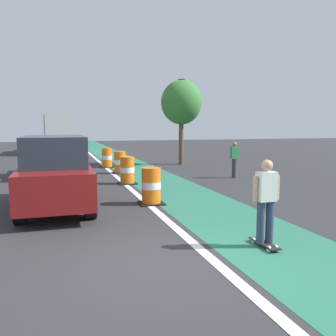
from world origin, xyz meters
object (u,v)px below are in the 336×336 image
traffic_barrel_back (120,163)px  pedestrian_crossing (234,159)px  parked_sedan_second (51,158)px  delivery_truck_down_block (58,131)px  parked_suv_nearest (55,172)px  traffic_barrel_front (151,186)px  traffic_light_corner (181,106)px  traffic_barrel_mid (127,171)px  traffic_barrel_far (107,158)px  skateboarder_on_lane (266,200)px  street_tree_sidewalk (181,103)px

traffic_barrel_back → pedestrian_crossing: size_ratio=0.68×
parked_sedan_second → delivery_truck_down_block: (0.39, 14.71, 1.01)m
parked_sedan_second → parked_suv_nearest: bearing=-88.0°
traffic_barrel_front → traffic_light_corner: size_ratio=0.21×
traffic_barrel_mid → traffic_barrel_far: 5.89m
traffic_barrel_back → pedestrian_crossing: 5.54m
skateboarder_on_lane → parked_suv_nearest: bearing=130.2°
traffic_barrel_far → pedestrian_crossing: pedestrian_crossing is taller
traffic_barrel_mid → pedestrian_crossing: size_ratio=0.68×
skateboarder_on_lane → traffic_barrel_back: bearing=94.5°
traffic_barrel_far → traffic_light_corner: bearing=8.4°
parked_suv_nearest → traffic_barrel_mid: size_ratio=4.23×
parked_sedan_second → delivery_truck_down_block: delivery_truck_down_block is taller
parked_suv_nearest → delivery_truck_down_block: 21.85m
parked_suv_nearest → traffic_light_corner: traffic_light_corner is taller
traffic_barrel_far → traffic_light_corner: size_ratio=0.21×
skateboarder_on_lane → delivery_truck_down_block: 26.67m
traffic_barrel_back → delivery_truck_down_block: 15.32m
delivery_truck_down_block → pedestrian_crossing: (7.44, -18.03, -0.98)m
traffic_barrel_mid → skateboarder_on_lane: bearing=-82.1°
delivery_truck_down_block → traffic_light_corner: 13.77m
parked_suv_nearest → traffic_light_corner: (7.31, 10.20, 2.47)m
skateboarder_on_lane → traffic_barrel_back: skateboarder_on_lane is taller
traffic_barrel_mid → street_tree_sidewalk: size_ratio=0.22×
parked_suv_nearest → traffic_barrel_far: (2.68, 9.51, -0.50)m
parked_suv_nearest → traffic_barrel_mid: (2.72, 3.62, -0.50)m
traffic_barrel_back → traffic_light_corner: size_ratio=0.21×
traffic_barrel_front → traffic_barrel_far: bearing=90.2°
traffic_barrel_back → pedestrian_crossing: (4.63, -3.02, 0.33)m
traffic_barrel_front → traffic_barrel_far: same height
skateboarder_on_lane → traffic_barrel_front: size_ratio=1.55×
traffic_light_corner → pedestrian_crossing: (0.28, -6.39, -2.64)m
parked_suv_nearest → traffic_barrel_front: parked_suv_nearest is taller
parked_sedan_second → traffic_barrel_front: bearing=-68.2°
traffic_barrel_front → traffic_barrel_mid: 3.87m
parked_sedan_second → skateboarder_on_lane: bearing=-70.7°
parked_sedan_second → traffic_barrel_back: (3.20, -0.30, -0.30)m
traffic_barrel_mid → traffic_barrel_far: (-0.04, 5.89, 0.00)m
parked_suv_nearest → parked_sedan_second: parked_suv_nearest is taller
parked_sedan_second → pedestrian_crossing: size_ratio=2.59×
traffic_light_corner → parked_suv_nearest: bearing=-125.6°
traffic_barrel_front → traffic_barrel_back: 7.09m
traffic_barrel_front → pedestrian_crossing: pedestrian_crossing is taller
traffic_barrel_mid → traffic_light_corner: 8.55m
street_tree_sidewalk → pedestrian_crossing: bearing=-85.8°
parked_suv_nearest → traffic_barrel_mid: bearing=53.1°
parked_suv_nearest → pedestrian_crossing: parked_suv_nearest is taller
traffic_light_corner → pedestrian_crossing: 6.92m
delivery_truck_down_block → parked_suv_nearest: bearing=-90.4°
traffic_barrel_mid → street_tree_sidewalk: (4.43, 6.13, 3.14)m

